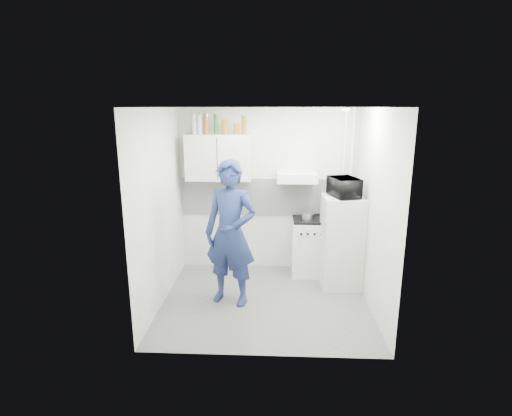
{
  "coord_description": "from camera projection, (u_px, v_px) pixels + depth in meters",
  "views": [
    {
      "loc": [
        0.1,
        -5.03,
        2.61
      ],
      "look_at": [
        -0.14,
        0.3,
        1.25
      ],
      "focal_mm": 28.0,
      "sensor_mm": 36.0,
      "label": 1
    }
  ],
  "objects": [
    {
      "name": "bottle_e",
      "position": [
        244.0,
        125.0,
        5.99
      ],
      "size": [
        0.07,
        0.07,
        0.28
      ],
      "primitive_type": "cylinder",
      "color": "brown",
      "rests_on": "upper_cabinet"
    },
    {
      "name": "wall_back",
      "position": [
        267.0,
        191.0,
        6.4
      ],
      "size": [
        2.8,
        0.0,
        2.8
      ],
      "primitive_type": "plane",
      "rotation": [
        1.57,
        0.0,
        0.0
      ],
      "color": "white",
      "rests_on": "floor"
    },
    {
      "name": "ceiling",
      "position": [
        266.0,
        107.0,
        4.87
      ],
      "size": [
        2.8,
        2.8,
        0.0
      ],
      "primitive_type": "plane",
      "color": "white",
      "rests_on": "wall_back"
    },
    {
      "name": "range_hood",
      "position": [
        297.0,
        177.0,
        6.07
      ],
      "size": [
        0.6,
        0.5,
        0.14
      ],
      "primitive_type": "cube",
      "color": "white",
      "rests_on": "wall_back"
    },
    {
      "name": "canister_b",
      "position": [
        236.0,
        129.0,
        6.01
      ],
      "size": [
        0.09,
        0.09,
        0.16
      ],
      "primitive_type": "cylinder",
      "color": "brown",
      "rests_on": "upper_cabinet"
    },
    {
      "name": "wall_right",
      "position": [
        374.0,
        211.0,
        5.13
      ],
      "size": [
        0.0,
        2.6,
        2.6
      ],
      "primitive_type": "plane",
      "rotation": [
        1.57,
        0.0,
        -1.57
      ],
      "color": "white",
      "rests_on": "floor"
    },
    {
      "name": "backsplash",
      "position": [
        267.0,
        197.0,
        6.41
      ],
      "size": [
        2.74,
        0.03,
        0.6
      ],
      "primitive_type": "cube",
      "color": "white",
      "rests_on": "wall_back"
    },
    {
      "name": "upper_cabinet",
      "position": [
        219.0,
        157.0,
        6.13
      ],
      "size": [
        1.0,
        0.35,
        0.7
      ],
      "primitive_type": "cube",
      "color": "beige",
      "rests_on": "wall_back"
    },
    {
      "name": "microwave",
      "position": [
        344.0,
        187.0,
        5.64
      ],
      "size": [
        0.57,
        0.47,
        0.27
      ],
      "primitive_type": "imported",
      "rotation": [
        0.0,
        0.0,
        1.86
      ],
      "color": "black",
      "rests_on": "fridge"
    },
    {
      "name": "pipe_b",
      "position": [
        342.0,
        192.0,
        6.27
      ],
      "size": [
        0.04,
        0.04,
        2.6
      ],
      "primitive_type": "cylinder",
      "color": "white",
      "rests_on": "floor"
    },
    {
      "name": "ceiling_spot_fixture",
      "position": [
        346.0,
        110.0,
        5.03
      ],
      "size": [
        0.1,
        0.1,
        0.02
      ],
      "primitive_type": "cylinder",
      "color": "white",
      "rests_on": "ceiling"
    },
    {
      "name": "saucepan",
      "position": [
        308.0,
        216.0,
        6.17
      ],
      "size": [
        0.18,
        0.18,
        0.1
      ],
      "primitive_type": "cylinder",
      "color": "silver",
      "rests_on": "stove_top"
    },
    {
      "name": "bottle_d",
      "position": [
        216.0,
        124.0,
        6.01
      ],
      "size": [
        0.07,
        0.07,
        0.3
      ],
      "primitive_type": "cylinder",
      "color": "#144C1E",
      "rests_on": "upper_cabinet"
    },
    {
      "name": "canister_a",
      "position": [
        225.0,
        127.0,
        6.01
      ],
      "size": [
        0.09,
        0.09,
        0.22
      ],
      "primitive_type": "cylinder",
      "color": "brown",
      "rests_on": "upper_cabinet"
    },
    {
      "name": "pipe_a",
      "position": [
        350.0,
        192.0,
        6.27
      ],
      "size": [
        0.05,
        0.05,
        2.6
      ],
      "primitive_type": "cylinder",
      "color": "white",
      "rests_on": "floor"
    },
    {
      "name": "bottle_c",
      "position": [
        206.0,
        124.0,
        6.01
      ],
      "size": [
        0.07,
        0.07,
        0.31
      ],
      "primitive_type": "cylinder",
      "color": "brown",
      "rests_on": "upper_cabinet"
    },
    {
      "name": "bottle_a",
      "position": [
        194.0,
        124.0,
        6.02
      ],
      "size": [
        0.07,
        0.07,
        0.31
      ],
      "primitive_type": "cylinder",
      "color": "#B2B7BC",
      "rests_on": "upper_cabinet"
    },
    {
      "name": "bottle_b",
      "position": [
        200.0,
        125.0,
        6.02
      ],
      "size": [
        0.08,
        0.08,
        0.29
      ],
      "primitive_type": "cylinder",
      "color": "#B2B7BC",
      "rests_on": "upper_cabinet"
    },
    {
      "name": "person",
      "position": [
        230.0,
        233.0,
        5.27
      ],
      "size": [
        0.82,
        0.66,
        1.96
      ],
      "primitive_type": "imported",
      "rotation": [
        0.0,
        0.0,
        -0.3
      ],
      "color": "navy",
      "rests_on": "floor"
    },
    {
      "name": "wall_left",
      "position": [
        160.0,
        209.0,
        5.25
      ],
      "size": [
        0.0,
        2.6,
        2.6
      ],
      "primitive_type": "plane",
      "rotation": [
        1.57,
        0.0,
        1.57
      ],
      "color": "white",
      "rests_on": "floor"
    },
    {
      "name": "stove",
      "position": [
        309.0,
        247.0,
        6.34
      ],
      "size": [
        0.55,
        0.55,
        0.88
      ],
      "primitive_type": "cube",
      "color": "white",
      "rests_on": "floor"
    },
    {
      "name": "floor",
      "position": [
        265.0,
        301.0,
        5.51
      ],
      "size": [
        2.8,
        2.8,
        0.0
      ],
      "primitive_type": "plane",
      "color": "#616159",
      "rests_on": "ground"
    },
    {
      "name": "stove_top",
      "position": [
        310.0,
        219.0,
        6.23
      ],
      "size": [
        0.53,
        0.53,
        0.03
      ],
      "primitive_type": "cube",
      "color": "black",
      "rests_on": "stove"
    },
    {
      "name": "fridge",
      "position": [
        341.0,
        242.0,
        5.84
      ],
      "size": [
        0.59,
        0.59,
        1.36
      ],
      "primitive_type": "cube",
      "rotation": [
        0.0,
        0.0,
        0.05
      ],
      "color": "beige",
      "rests_on": "floor"
    }
  ]
}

